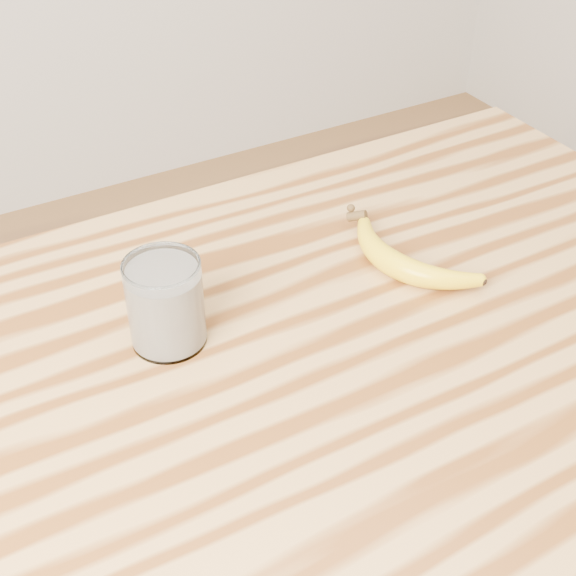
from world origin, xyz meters
TOP-DOWN VIEW (x-y plane):
  - table at (0.00, 0.00)m, footprint 1.20×0.80m
  - smoothie_glass at (-0.19, 0.09)m, footprint 0.09×0.09m
  - banana at (0.13, 0.06)m, footprint 0.19×0.31m

SIDE VIEW (x-z plane):
  - table at x=0.00m, z-range 0.32..1.22m
  - banana at x=0.13m, z-range 0.90..0.94m
  - smoothie_glass at x=-0.19m, z-range 0.90..1.01m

